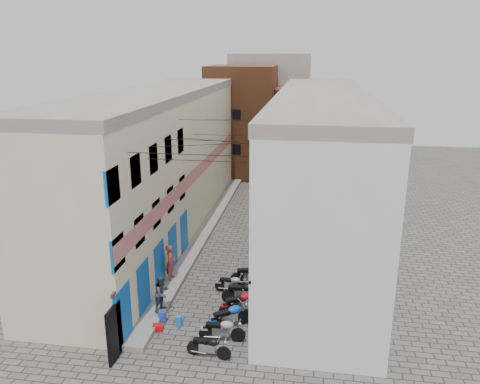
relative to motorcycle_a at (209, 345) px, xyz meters
The scene contains 21 objects.
ground 1.10m from the motorcycle_a, 167.70° to the right, with size 90.00×90.00×0.00m, color #53504E.
plinth 13.15m from the motorcycle_a, 103.19° to the left, with size 0.90×26.00×0.25m, color gray.
building_left 14.61m from the motorcycle_a, 114.95° to the left, with size 5.10×27.00×9.00m.
building_right 14.00m from the motorcycle_a, 72.43° to the left, with size 5.94×26.00×9.00m.
building_far_brick_left 28.31m from the motorcycle_a, 96.05° to the left, with size 6.00×6.00×10.00m, color brown.
building_far_brick_right 30.07m from the motorcycle_a, 86.06° to the left, with size 5.00×6.00×8.00m, color brown.
building_far_concrete 34.17m from the motorcycle_a, 91.61° to the left, with size 8.00×5.00×11.00m, color gray.
far_shopfront 25.02m from the motorcycle_a, 92.17° to the left, with size 2.00×0.30×2.40m, color black.
overhead_wires 10.00m from the motorcycle_a, 97.26° to the left, with size 5.80×13.02×1.32m.
motorcycle_a is the anchor object (origin of this frame).
motorcycle_b 1.15m from the motorcycle_a, 74.69° to the left, with size 0.60×1.89×1.09m, color #A3A3A8, non-canonical shape.
motorcycle_c 2.12m from the motorcycle_a, 77.59° to the left, with size 0.66×2.08×1.20m, color blue, non-canonical shape.
motorcycle_d 3.30m from the motorcycle_a, 76.18° to the left, with size 0.66×2.10×1.22m, color #A80C0F, non-canonical shape.
motorcycle_e 4.22m from the motorcycle_a, 79.95° to the left, with size 0.66×2.08×1.21m, color black, non-canonical shape.
motorcycle_f 5.10m from the motorcycle_a, 89.82° to the left, with size 0.54×1.70×0.98m, color #98989C, non-canonical shape.
motorcycle_g 6.03m from the motorcycle_a, 81.73° to the left, with size 0.67×2.14×1.24m, color black, non-canonical shape.
person_a 6.41m from the motorcycle_a, 119.70° to the left, with size 0.66×0.43×1.81m, color #9D4339.
person_b 3.75m from the motorcycle_a, 135.56° to the left, with size 0.81×0.63×1.67m, color #333D4C.
water_jug_near 2.56m from the motorcycle_a, 132.45° to the left, with size 0.30×0.30×0.46m, color blue.
water_jug_far 3.22m from the motorcycle_a, 141.08° to the left, with size 0.34×0.34×0.54m, color blue.
red_crate 2.89m from the motorcycle_a, 150.72° to the left, with size 0.43×0.32×0.27m, color red.
Camera 1 is at (4.49, -14.74, 11.22)m, focal length 35.00 mm.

